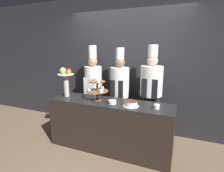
{
  "coord_description": "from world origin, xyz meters",
  "views": [
    {
      "loc": [
        1.11,
        -2.3,
        1.76
      ],
      "look_at": [
        0.0,
        0.39,
        1.11
      ],
      "focal_mm": 28.0,
      "sensor_mm": 36.0,
      "label": 1
    }
  ],
  "objects_px": {
    "chef_center_left": "(120,89)",
    "chef_center_right": "(151,91)",
    "chef_left": "(93,86)",
    "cake_round": "(131,104)",
    "serving_bowl_near": "(112,102)",
    "cup_white": "(157,107)",
    "tiered_stand": "(97,89)",
    "fruit_pedestal": "(66,78)"
  },
  "relations": [
    {
      "from": "cake_round",
      "to": "chef_center_left",
      "type": "xyz_separation_m",
      "value": [
        -0.42,
        0.64,
        0.05
      ]
    },
    {
      "from": "chef_center_left",
      "to": "chef_left",
      "type": "bearing_deg",
      "value": 179.99
    },
    {
      "from": "cake_round",
      "to": "chef_left",
      "type": "height_order",
      "value": "chef_left"
    },
    {
      "from": "tiered_stand",
      "to": "chef_left",
      "type": "bearing_deg",
      "value": 124.62
    },
    {
      "from": "chef_left",
      "to": "chef_center_right",
      "type": "height_order",
      "value": "chef_center_right"
    },
    {
      "from": "serving_bowl_near",
      "to": "chef_center_right",
      "type": "xyz_separation_m",
      "value": [
        0.5,
        0.64,
        0.09
      ]
    },
    {
      "from": "cup_white",
      "to": "tiered_stand",
      "type": "bearing_deg",
      "value": 176.7
    },
    {
      "from": "tiered_stand",
      "to": "chef_left",
      "type": "relative_size",
      "value": 0.21
    },
    {
      "from": "tiered_stand",
      "to": "cake_round",
      "type": "xyz_separation_m",
      "value": [
        0.63,
        -0.09,
        -0.16
      ]
    },
    {
      "from": "tiered_stand",
      "to": "cup_white",
      "type": "distance_m",
      "value": 1.03
    },
    {
      "from": "cake_round",
      "to": "chef_left",
      "type": "xyz_separation_m",
      "value": [
        -1.01,
        0.64,
        0.06
      ]
    },
    {
      "from": "cake_round",
      "to": "serving_bowl_near",
      "type": "relative_size",
      "value": 1.53
    },
    {
      "from": "tiered_stand",
      "to": "serving_bowl_near",
      "type": "distance_m",
      "value": 0.37
    },
    {
      "from": "cake_round",
      "to": "chef_center_left",
      "type": "distance_m",
      "value": 0.77
    },
    {
      "from": "fruit_pedestal",
      "to": "chef_center_right",
      "type": "bearing_deg",
      "value": 20.52
    },
    {
      "from": "chef_center_left",
      "to": "cake_round",
      "type": "bearing_deg",
      "value": -56.79
    },
    {
      "from": "fruit_pedestal",
      "to": "cup_white",
      "type": "height_order",
      "value": "fruit_pedestal"
    },
    {
      "from": "tiered_stand",
      "to": "chef_left",
      "type": "distance_m",
      "value": 0.68
    },
    {
      "from": "chef_left",
      "to": "cake_round",
      "type": "bearing_deg",
      "value": -32.5
    },
    {
      "from": "chef_center_left",
      "to": "chef_center_right",
      "type": "height_order",
      "value": "chef_center_right"
    },
    {
      "from": "tiered_stand",
      "to": "fruit_pedestal",
      "type": "bearing_deg",
      "value": 179.74
    },
    {
      "from": "fruit_pedestal",
      "to": "serving_bowl_near",
      "type": "distance_m",
      "value": 1.01
    },
    {
      "from": "chef_left",
      "to": "chef_center_left",
      "type": "bearing_deg",
      "value": -0.01
    },
    {
      "from": "chef_center_left",
      "to": "chef_center_right",
      "type": "xyz_separation_m",
      "value": [
        0.61,
        0.0,
        0.03
      ]
    },
    {
      "from": "fruit_pedestal",
      "to": "chef_left",
      "type": "relative_size",
      "value": 0.3
    },
    {
      "from": "tiered_stand",
      "to": "chef_left",
      "type": "xyz_separation_m",
      "value": [
        -0.38,
        0.55,
        -0.1
      ]
    },
    {
      "from": "chef_center_right",
      "to": "serving_bowl_near",
      "type": "bearing_deg",
      "value": -128.14
    },
    {
      "from": "cake_round",
      "to": "chef_center_left",
      "type": "height_order",
      "value": "chef_center_left"
    },
    {
      "from": "serving_bowl_near",
      "to": "chef_left",
      "type": "relative_size",
      "value": 0.09
    },
    {
      "from": "serving_bowl_near",
      "to": "chef_left",
      "type": "height_order",
      "value": "chef_left"
    },
    {
      "from": "tiered_stand",
      "to": "cake_round",
      "type": "relative_size",
      "value": 1.54
    },
    {
      "from": "cup_white",
      "to": "chef_center_left",
      "type": "relative_size",
      "value": 0.05
    },
    {
      "from": "cake_round",
      "to": "chef_center_left",
      "type": "relative_size",
      "value": 0.14
    },
    {
      "from": "fruit_pedestal",
      "to": "chef_center_right",
      "type": "distance_m",
      "value": 1.58
    },
    {
      "from": "chef_center_right",
      "to": "cake_round",
      "type": "bearing_deg",
      "value": -106.56
    },
    {
      "from": "cup_white",
      "to": "chef_center_right",
      "type": "distance_m",
      "value": 0.65
    },
    {
      "from": "cup_white",
      "to": "chef_center_right",
      "type": "relative_size",
      "value": 0.05
    },
    {
      "from": "serving_bowl_near",
      "to": "chef_center_left",
      "type": "xyz_separation_m",
      "value": [
        -0.11,
        0.64,
        0.06
      ]
    },
    {
      "from": "tiered_stand",
      "to": "chef_center_right",
      "type": "height_order",
      "value": "chef_center_right"
    },
    {
      "from": "serving_bowl_near",
      "to": "tiered_stand",
      "type": "bearing_deg",
      "value": 163.99
    },
    {
      "from": "tiered_stand",
      "to": "cup_white",
      "type": "xyz_separation_m",
      "value": [
        1.01,
        -0.06,
        -0.17
      ]
    },
    {
      "from": "chef_center_left",
      "to": "chef_center_right",
      "type": "bearing_deg",
      "value": 0.01
    }
  ]
}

